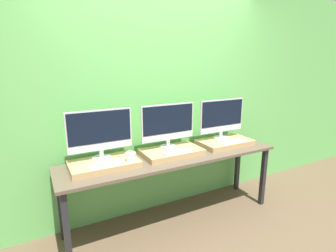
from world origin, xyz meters
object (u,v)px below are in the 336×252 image
monitor_left (100,132)px  keyboard_left (107,165)px  monitor_center (168,124)px  keyboard_right (232,142)px  mug (131,157)px  keyboard_center (177,152)px  monitor_right (222,117)px

monitor_left → keyboard_left: bearing=-90.0°
monitor_center → keyboard_right: size_ratio=1.92×
monitor_center → keyboard_right: bearing=-15.7°
mug → keyboard_center: bearing=0.0°
keyboard_right → keyboard_center: bearing=180.0°
keyboard_center → monitor_right: monitor_right is taller
monitor_center → monitor_right: (0.72, 0.00, 0.00)m
keyboard_left → keyboard_right: bearing=0.0°
monitor_left → keyboard_left: monitor_left is taller
keyboard_right → monitor_center: bearing=164.3°
monitor_left → monitor_right: size_ratio=1.00×
keyboard_center → monitor_right: (0.72, 0.20, 0.25)m
monitor_right → keyboard_right: monitor_right is taller
keyboard_left → mug: 0.22m
monitor_left → monitor_center: bearing=0.0°
keyboard_left → monitor_center: size_ratio=0.52×
keyboard_center → keyboard_right: size_ratio=1.00×
keyboard_left → keyboard_center: same height
keyboard_center → keyboard_right: bearing=0.0°
monitor_left → keyboard_center: 0.79m
monitor_left → keyboard_left: size_ratio=1.92×
keyboard_left → monitor_right: monitor_right is taller
mug → monitor_right: bearing=9.4°
monitor_center → keyboard_center: bearing=-90.0°
keyboard_left → keyboard_right: 1.44m
monitor_center → monitor_right: same height
mug → keyboard_right: 1.22m
monitor_left → keyboard_right: monitor_left is taller
mug → monitor_right: size_ratio=0.15×
keyboard_right → keyboard_left: bearing=180.0°
monitor_center → keyboard_left: bearing=-164.3°
mug → monitor_right: monitor_right is taller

